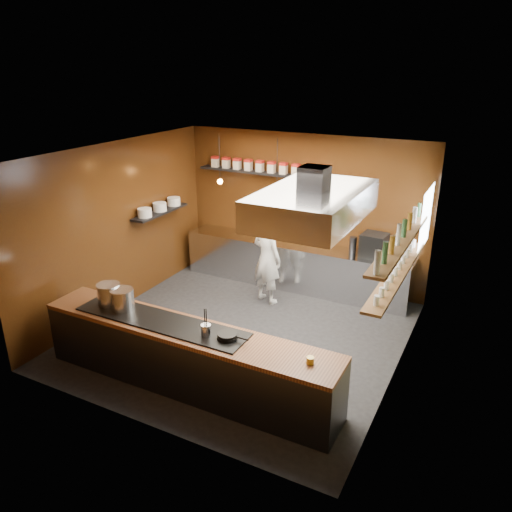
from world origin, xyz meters
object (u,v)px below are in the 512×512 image
Objects in this scene: extractor_hood at (313,204)px; chef at (267,258)px; stockpot_large at (109,295)px; espresso_machine at (374,245)px; stockpot_small at (122,299)px.

extractor_hood reaches higher than chef.
extractor_hood is 3.21m from stockpot_large.
espresso_machine is at bearing -136.05° from chef.
extractor_hood reaches higher than stockpot_small.
chef is at bearing -148.71° from espresso_machine.
espresso_machine is 0.26× the size of chef.
chef reaches higher than stockpot_small.
espresso_machine is 1.97m from chef.
stockpot_large is at bearing -156.43° from extractor_hood.
espresso_machine reaches higher than stockpot_small.
chef reaches higher than espresso_machine.
extractor_hood is at bearing 148.05° from chef.
stockpot_small is at bearing 90.36° from chef.
espresso_machine is (0.24, 2.61, -1.39)m from extractor_hood.
extractor_hood is 6.01× the size of stockpot_large.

